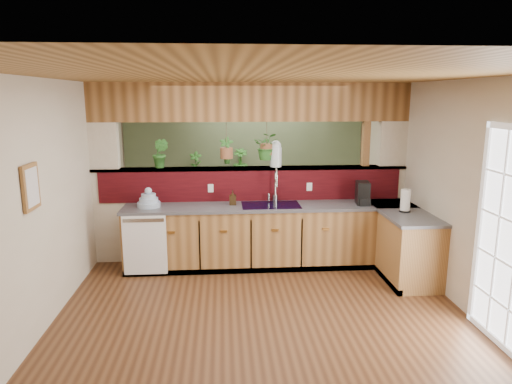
{
  "coord_description": "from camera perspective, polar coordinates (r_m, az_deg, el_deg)",
  "views": [
    {
      "loc": [
        -0.42,
        -5.26,
        2.41
      ],
      "look_at": [
        0.02,
        0.7,
        1.15
      ],
      "focal_mm": 32.0,
      "sensor_mm": 36.0,
      "label": 1
    }
  ],
  "objects": [
    {
      "name": "dishwasher",
      "position": [
        6.33,
        -13.73,
        -6.44
      ],
      "size": [
        0.58,
        0.03,
        0.82
      ],
      "color": "white",
      "rests_on": "ground"
    },
    {
      "name": "shelf_plant_a",
      "position": [
        8.62,
        -7.55,
        3.59
      ],
      "size": [
        0.25,
        0.18,
        0.45
      ],
      "primitive_type": "imported",
      "rotation": [
        0.0,
        0.0,
        -0.1
      ],
      "color": "#2A6523",
      "rests_on": "shelving_console"
    },
    {
      "name": "coffee_maker",
      "position": [
        6.64,
        13.2,
        -0.24
      ],
      "size": [
        0.17,
        0.29,
        0.32
      ],
      "rotation": [
        0.0,
        0.0,
        -0.15
      ],
      "color": "black",
      "rests_on": "countertop"
    },
    {
      "name": "pass_through_partition",
      "position": [
        6.74,
        -0.32,
        1.47
      ],
      "size": [
        4.6,
        0.21,
        2.6
      ],
      "color": "beige",
      "rests_on": "ground"
    },
    {
      "name": "paper_towel",
      "position": [
        6.36,
        18.17,
        -1.07
      ],
      "size": [
        0.15,
        0.15,
        0.32
      ],
      "color": "black",
      "rests_on": "countertop"
    },
    {
      "name": "ceiling",
      "position": [
        5.28,
        0.36,
        13.96
      ],
      "size": [
        4.6,
        7.0,
        0.01
      ],
      "primitive_type": "cube",
      "color": "brown",
      "rests_on": "ground"
    },
    {
      "name": "header_beam",
      "position": [
        6.63,
        -0.59,
        11.17
      ],
      "size": [
        4.6,
        0.15,
        0.55
      ],
      "primitive_type": "cube",
      "color": "brown",
      "rests_on": "ground"
    },
    {
      "name": "floor_plant",
      "position": [
        8.22,
        4.33,
        -2.37
      ],
      "size": [
        0.74,
        0.66,
        0.77
      ],
      "primitive_type": "imported",
      "rotation": [
        0.0,
        0.0,
        -0.08
      ],
      "color": "#2A6523",
      "rests_on": "ground"
    },
    {
      "name": "ground",
      "position": [
        5.8,
        0.32,
        -12.64
      ],
      "size": [
        4.6,
        7.0,
        0.01
      ],
      "primitive_type": "cube",
      "color": "#4D2C17",
      "rests_on": "ground"
    },
    {
      "name": "navy_sink",
      "position": [
        6.47,
        1.86,
        -2.32
      ],
      "size": [
        0.82,
        0.5,
        0.18
      ],
      "color": "black",
      "rests_on": "countertop"
    },
    {
      "name": "framed_print",
      "position": [
        4.91,
        -26.32,
        0.56
      ],
      "size": [
        0.04,
        0.35,
        0.45
      ],
      "color": "brown",
      "rests_on": "wall_left"
    },
    {
      "name": "hanging_plant_a",
      "position": [
        6.64,
        -3.72,
        6.26
      ],
      "size": [
        0.23,
        0.18,
        0.53
      ],
      "color": "brown",
      "rests_on": "header_beam"
    },
    {
      "name": "soap_dispenser",
      "position": [
        6.45,
        -2.93,
        -0.71
      ],
      "size": [
        0.09,
        0.1,
        0.21
      ],
      "primitive_type": "imported",
      "rotation": [
        0.0,
        0.0,
        0.01
      ],
      "color": "#382714",
      "rests_on": "countertop"
    },
    {
      "name": "wall_left",
      "position": [
        5.7,
        -23.39,
        -0.33
      ],
      "size": [
        0.02,
        7.0,
        2.6
      ],
      "primitive_type": "cube",
      "color": "beige",
      "rests_on": "ground"
    },
    {
      "name": "french_door",
      "position": [
        4.98,
        28.86,
        -5.48
      ],
      "size": [
        0.06,
        1.02,
        2.16
      ],
      "primitive_type": "cube",
      "color": "white",
      "rests_on": "ground"
    },
    {
      "name": "hanging_plant_b",
      "position": [
        6.67,
        1.34,
        7.2
      ],
      "size": [
        0.42,
        0.38,
        0.52
      ],
      "color": "brown",
      "rests_on": "header_beam"
    },
    {
      "name": "wall_right",
      "position": [
        6.03,
        22.7,
        0.35
      ],
      "size": [
        0.02,
        7.0,
        2.6
      ],
      "primitive_type": "cube",
      "color": "beige",
      "rests_on": "ground"
    },
    {
      "name": "faucet",
      "position": [
        6.55,
        2.44,
        0.99
      ],
      "size": [
        0.22,
        0.22,
        0.51
      ],
      "color": "#B7B7B2",
      "rests_on": "countertop"
    },
    {
      "name": "glass_jar",
      "position": [
        6.71,
        2.49,
        4.81
      ],
      "size": [
        0.17,
        0.17,
        0.39
      ],
      "color": "silver",
      "rests_on": "pass_through_ledge"
    },
    {
      "name": "countertop",
      "position": [
        6.56,
        7.07,
        -5.59
      ],
      "size": [
        4.14,
        1.52,
        0.9
      ],
      "color": "brown",
      "rests_on": "ground"
    },
    {
      "name": "shelving_console",
      "position": [
        8.72,
        -4.77,
        -0.78
      ],
      "size": [
        1.41,
        0.63,
        0.91
      ],
      "primitive_type": "cube",
      "rotation": [
        0.0,
        0.0,
        -0.2
      ],
      "color": "black",
      "rests_on": "ground"
    },
    {
      "name": "dish_stack",
      "position": [
        6.49,
        -13.26,
        -1.09
      ],
      "size": [
        0.32,
        0.32,
        0.28
      ],
      "color": "#A3B8D3",
      "rests_on": "countertop"
    },
    {
      "name": "wall_back",
      "position": [
        8.84,
        -1.47,
        4.69
      ],
      "size": [
        4.6,
        0.02,
        2.6
      ],
      "primitive_type": "cube",
      "color": "beige",
      "rests_on": "ground"
    },
    {
      "name": "ledge_plant_left",
      "position": [
        6.72,
        -11.85,
        4.76
      ],
      "size": [
        0.28,
        0.26,
        0.43
      ],
      "primitive_type": "imported",
      "rotation": [
        0.0,
        0.0,
        -0.34
      ],
      "color": "#2A6523",
      "rests_on": "pass_through_ledge"
    },
    {
      "name": "shelf_plant_b",
      "position": [
        8.6,
        -1.98,
        3.81
      ],
      "size": [
        0.28,
        0.28,
        0.49
      ],
      "primitive_type": "imported",
      "rotation": [
        0.0,
        0.0,
        -0.02
      ],
      "color": "#2A6523",
      "rests_on": "shelving_console"
    },
    {
      "name": "pass_through_ledge",
      "position": [
        6.71,
        -0.58,
        2.98
      ],
      "size": [
        4.6,
        0.21,
        0.04
      ],
      "primitive_type": "cube",
      "color": "brown",
      "rests_on": "ground"
    },
    {
      "name": "sage_backwall",
      "position": [
        8.82,
        -1.46,
        4.67
      ],
      "size": [
        4.55,
        0.02,
        2.55
      ],
      "primitive_type": "cube",
      "color": "#546646",
      "rests_on": "ground"
    },
    {
      "name": "wall_front",
      "position": [
        2.12,
        8.32,
        -19.76
      ],
      "size": [
        4.6,
        0.02,
        2.6
      ],
      "primitive_type": "cube",
      "color": "beige",
      "rests_on": "ground"
    }
  ]
}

